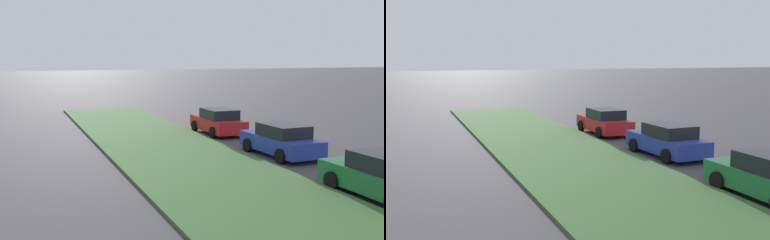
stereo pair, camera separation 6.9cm
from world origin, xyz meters
The scene contains 3 objects.
grass_median centered at (10.00, 7.54, 0.06)m, with size 60.00×6.00×0.12m, color #3D6633.
parked_car_blue centered at (18.89, 3.16, 0.72)m, with size 4.37×2.15×1.47m.
parked_car_red centered at (25.43, 3.31, 0.72)m, with size 4.31×2.03×1.47m.
Camera 1 is at (1.12, 14.36, 4.48)m, focal length 43.50 mm.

